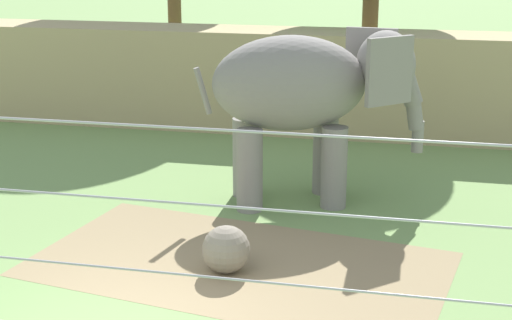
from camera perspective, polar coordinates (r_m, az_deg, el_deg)
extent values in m
cube|color=#937F5B|center=(12.22, -1.25, -7.58)|extent=(6.83, 4.51, 0.01)
cube|color=tan|center=(20.16, 1.53, 5.86)|extent=(36.00, 1.80, 2.56)
cylinder|color=gray|center=(15.27, 5.07, 0.37)|extent=(0.48, 0.48, 1.54)
cylinder|color=gray|center=(14.48, 5.71, -0.54)|extent=(0.48, 0.48, 1.54)
cylinder|color=gray|center=(15.05, -0.80, 0.20)|extent=(0.48, 0.48, 1.54)
cylinder|color=gray|center=(14.24, -0.47, -0.75)|extent=(0.48, 0.48, 1.54)
ellipsoid|color=gray|center=(14.38, 2.47, 5.62)|extent=(3.19, 2.37, 1.75)
ellipsoid|color=gray|center=(14.70, 9.44, 6.87)|extent=(1.42, 1.49, 1.27)
cube|color=gray|center=(15.30, 8.38, 7.28)|extent=(0.99, 0.22, 1.21)
cube|color=gray|center=(14.05, 9.71, 6.42)|extent=(0.79, 0.76, 1.21)
cylinder|color=gray|center=(14.91, 11.11, 5.15)|extent=(0.62, 0.50, 0.69)
cylinder|color=gray|center=(15.05, 11.49, 3.35)|extent=(0.46, 0.40, 0.64)
cylinder|color=gray|center=(15.18, 11.71, 1.69)|extent=(0.28, 0.28, 0.60)
cylinder|color=gray|center=(14.25, -3.90, 5.05)|extent=(0.35, 0.21, 0.88)
sphere|color=gray|center=(11.82, -2.19, -6.53)|extent=(0.73, 0.73, 0.73)
cylinder|color=brown|center=(21.99, 8.25, 8.35)|extent=(0.44, 0.44, 3.90)
cylinder|color=brown|center=(26.04, -5.96, 10.86)|extent=(0.44, 0.44, 4.98)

